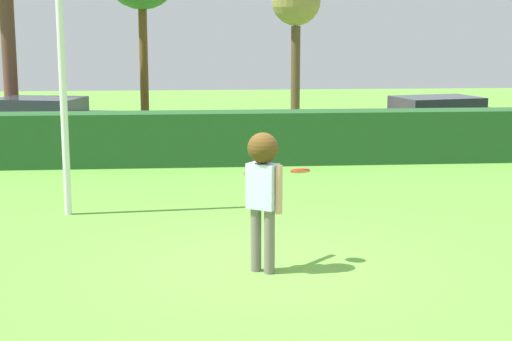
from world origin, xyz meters
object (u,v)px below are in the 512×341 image
Objects in this scene: lamppost at (60,22)px; parked_car_red at (436,117)px; person at (263,180)px; parked_car_silver at (40,119)px; bare_elm_tree at (296,6)px; frisbee at (300,171)px.

parked_car_red is at bearing 41.47° from lamppost.
lamppost is (-2.98, 3.43, 1.99)m from person.
parked_car_silver is (-4.94, 11.81, -0.52)m from person.
parked_car_red is 5.60m from bare_elm_tree.
lamppost is at bearing -76.83° from parked_car_silver.
person is 0.40× the size of parked_car_silver.
lamppost is 12.18m from bare_elm_tree.
bare_elm_tree reaches higher than frisbee.
person is 7.03× the size of frisbee.
frisbee reaches higher than parked_car_red.
person is 4.96m from lamppost.
person is at bearing -48.99° from lamppost.
bare_elm_tree is (-3.48, 3.14, 3.06)m from parked_car_red.
parked_car_red is (8.82, 7.80, -2.51)m from lamppost.
person is 0.39× the size of bare_elm_tree.
parked_car_silver is (-5.46, 11.48, -0.57)m from frisbee.
frisbee is at bearing -116.03° from parked_car_red.
parked_car_red is at bearing 63.97° from frisbee.
lamppost is (-3.50, 3.10, 1.94)m from frisbee.
parked_car_silver is at bearing 103.17° from lamppost.
frisbee is at bearing -97.46° from bare_elm_tree.
parked_car_silver is at bearing 176.88° from parked_car_red.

